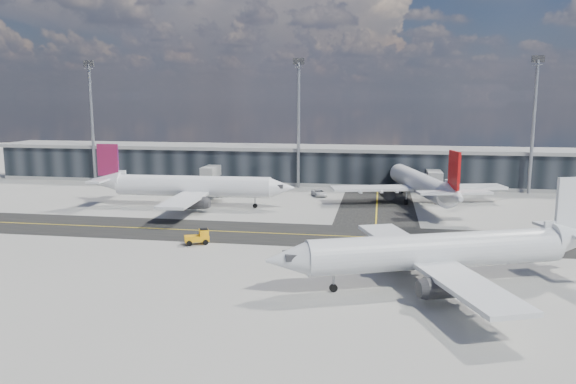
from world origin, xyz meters
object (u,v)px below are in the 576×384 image
object	(u,v)px
airliner_af	(190,186)
airliner_redtail	(421,184)
service_van	(319,193)
airliner_near	(441,251)
baggage_tug	(199,237)

from	to	relation	value
airliner_af	airliner_redtail	size ratio (longest dim) A/B	0.99
airliner_redtail	service_van	size ratio (longest dim) A/B	7.82
airliner_near	airliner_af	bearing A→B (deg)	26.83
airliner_af	airliner_redtail	bearing A→B (deg)	100.33
airliner_near	baggage_tug	size ratio (longest dim) A/B	10.05
airliner_redtail	service_van	world-z (taller)	airliner_redtail
airliner_near	service_van	size ratio (longest dim) A/B	7.42
airliner_af	service_van	world-z (taller)	airliner_af
airliner_af	airliner_near	xyz separation A→B (m)	(42.10, -38.23, -0.03)
airliner_redtail	service_van	distance (m)	21.29
airliner_af	service_van	distance (m)	27.50
airliner_af	airliner_near	size ratio (longest dim) A/B	1.04
airliner_redtail	airliner_near	size ratio (longest dim) A/B	1.05
service_van	airliner_redtail	bearing A→B (deg)	-38.80
airliner_af	baggage_tug	distance (m)	28.17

